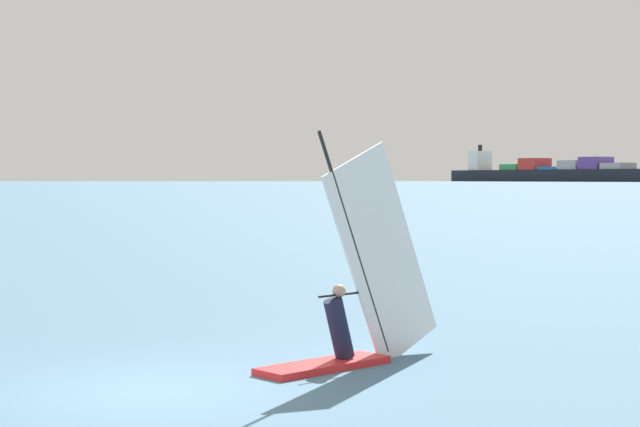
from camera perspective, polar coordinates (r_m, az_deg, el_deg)
name	(u,v)px	position (r m, az deg, el deg)	size (l,w,h in m)	color
ground_plane	(145,392)	(15.12, -9.82, -9.86)	(4000.00, 4000.00, 0.00)	#476B84
windsurfer	(354,305)	(16.94, 1.92, -5.17)	(1.84, 3.85, 4.05)	red
cargo_ship	(547,172)	(915.26, 12.68, 2.28)	(203.53, 125.52, 34.68)	black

